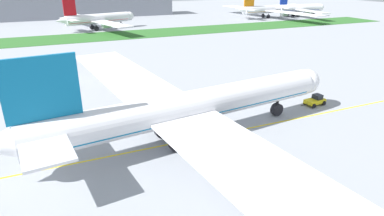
{
  "coord_description": "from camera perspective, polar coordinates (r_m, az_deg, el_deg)",
  "views": [
    {
      "loc": [
        -17.54,
        -38.88,
        24.21
      ],
      "look_at": [
        2.9,
        8.24,
        3.42
      ],
      "focal_mm": 30.49,
      "sensor_mm": 36.0,
      "label": 1
    }
  ],
  "objects": [
    {
      "name": "apron_taxi_line",
      "position": [
        51.95,
        -0.9,
        -5.74
      ],
      "size": [
        280.0,
        0.36,
        0.01
      ],
      "primitive_type": "cube",
      "color": "yellow",
      "rests_on": "ground"
    },
    {
      "name": "parked_airliner_far_left",
      "position": [
        169.42,
        -16.25,
        14.72
      ],
      "size": [
        38.74,
        60.87,
        15.04
      ],
      "color": "white",
      "rests_on": "ground"
    },
    {
      "name": "airliner_foreground",
      "position": [
        50.13,
        -1.18,
        -0.06
      ],
      "size": [
        57.25,
        93.4,
        15.77
      ],
      "color": "white",
      "rests_on": "ground"
    },
    {
      "name": "terminal_building",
      "position": [
        227.05,
        -18.42,
        17.13
      ],
      "size": [
        111.76,
        20.0,
        18.0
      ],
      "primitive_type": "cube",
      "color": "gray",
      "rests_on": "ground"
    },
    {
      "name": "parked_airliner_far_right",
      "position": [
        228.51,
        18.17,
        16.23
      ],
      "size": [
        36.99,
        56.63,
        15.4
      ],
      "color": "white",
      "rests_on": "ground"
    },
    {
      "name": "ground_plane",
      "position": [
        49.04,
        0.73,
        -7.55
      ],
      "size": [
        600.0,
        600.0,
        0.0
      ],
      "primitive_type": "plane",
      "color": "#9399A0",
      "rests_on": "ground"
    },
    {
      "name": "grass_median_strip",
      "position": [
        149.52,
        -16.76,
        11.83
      ],
      "size": [
        320.0,
        24.0,
        0.1
      ],
      "primitive_type": "cube",
      "color": "#2D6628",
      "rests_on": "ground"
    },
    {
      "name": "parked_airliner_far_centre",
      "position": [
        217.89,
        13.34,
        16.45
      ],
      "size": [
        50.09,
        80.95,
        15.18
      ],
      "color": "white",
      "rests_on": "ground"
    },
    {
      "name": "pushback_tug",
      "position": [
        70.38,
        20.76,
        1.27
      ],
      "size": [
        6.13,
        2.96,
        2.12
      ],
      "color": "yellow",
      "rests_on": "ground"
    }
  ]
}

